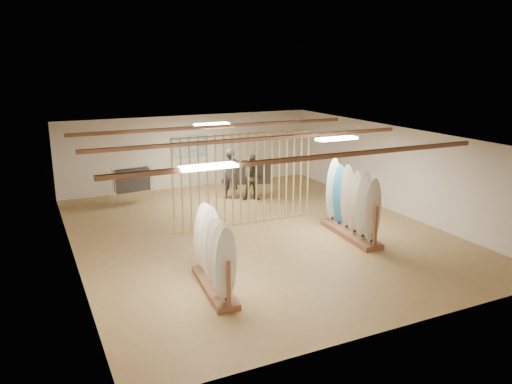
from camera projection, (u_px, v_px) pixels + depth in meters
name	position (u px, v px, depth m)	size (l,w,h in m)	color
floor	(256.00, 232.00, 14.52)	(12.00, 12.00, 0.00)	#AA8652
ceiling	(256.00, 136.00, 13.80)	(12.00, 12.00, 0.00)	gray
wall_back	(190.00, 151.00, 19.40)	(12.00, 12.00, 0.00)	silver
wall_front	(400.00, 259.00, 8.92)	(12.00, 12.00, 0.00)	silver
wall_left	(70.00, 207.00, 12.09)	(12.00, 12.00, 0.00)	silver
wall_right	(394.00, 169.00, 16.24)	(12.00, 12.00, 0.00)	silver
ceiling_slats	(256.00, 139.00, 13.82)	(9.50, 6.12, 0.10)	brown
light_panels	(256.00, 138.00, 13.82)	(1.20, 0.35, 0.06)	white
bamboo_partition	(245.00, 179.00, 14.86)	(4.45, 0.05, 2.78)	tan
poster	(190.00, 146.00, 19.33)	(1.40, 0.03, 0.90)	teal
rack_left	(214.00, 263.00, 10.71)	(0.70, 2.26, 1.80)	brown
rack_right	(351.00, 213.00, 13.98)	(0.76, 2.55, 2.03)	brown
clothing_rack_a	(132.00, 180.00, 16.97)	(1.26, 0.44, 1.35)	silver
clothing_rack_b	(253.00, 172.00, 17.93)	(1.28, 0.72, 1.43)	silver
shopper_a	(230.00, 170.00, 17.82)	(0.75, 0.51, 2.06)	#292830
shopper_b	(254.00, 175.00, 17.59)	(0.89, 0.70, 1.85)	#353329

